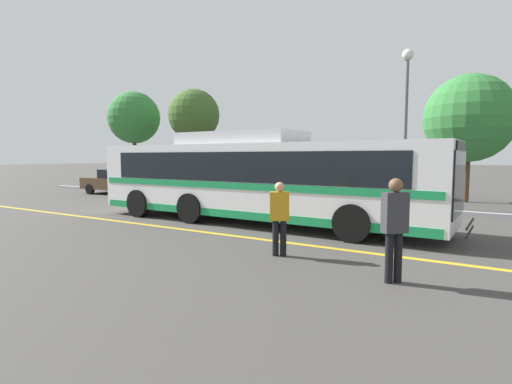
{
  "coord_description": "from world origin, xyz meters",
  "views": [
    {
      "loc": [
        7.93,
        -11.64,
        2.2
      ],
      "look_at": [
        1.0,
        -0.44,
        1.03
      ],
      "focal_mm": 28.0,
      "sensor_mm": 36.0,
      "label": 1
    }
  ],
  "objects_px": {
    "tree_2": "(469,118)",
    "tree_3": "(194,115)",
    "parked_car_0": "(119,182)",
    "parked_car_2": "(303,190)",
    "pedestrian_0": "(280,214)",
    "transit_bus": "(255,178)",
    "street_lamp": "(406,98)",
    "pedestrian_1": "(395,223)",
    "tree_1": "(134,118)",
    "parked_car_1": "(191,185)"
  },
  "relations": [
    {
      "from": "tree_2",
      "to": "tree_3",
      "type": "relative_size",
      "value": 0.9
    },
    {
      "from": "parked_car_0",
      "to": "tree_3",
      "type": "bearing_deg",
      "value": -12.64
    },
    {
      "from": "parked_car_2",
      "to": "pedestrian_0",
      "type": "bearing_deg",
      "value": 23.71
    },
    {
      "from": "transit_bus",
      "to": "tree_2",
      "type": "relative_size",
      "value": 2.02
    },
    {
      "from": "parked_car_2",
      "to": "tree_3",
      "type": "relative_size",
      "value": 0.67
    },
    {
      "from": "parked_car_0",
      "to": "parked_car_2",
      "type": "height_order",
      "value": "parked_car_2"
    },
    {
      "from": "tree_2",
      "to": "street_lamp",
      "type": "bearing_deg",
      "value": -118.29
    },
    {
      "from": "pedestrian_1",
      "to": "parked_car_2",
      "type": "bearing_deg",
      "value": 80.42
    },
    {
      "from": "street_lamp",
      "to": "tree_1",
      "type": "xyz_separation_m",
      "value": [
        -19.19,
        2.23,
        0.32
      ]
    },
    {
      "from": "street_lamp",
      "to": "pedestrian_1",
      "type": "bearing_deg",
      "value": -79.29
    },
    {
      "from": "parked_car_1",
      "to": "street_lamp",
      "type": "relative_size",
      "value": 0.64
    },
    {
      "from": "tree_1",
      "to": "parked_car_0",
      "type": "bearing_deg",
      "value": -50.73
    },
    {
      "from": "parked_car_0",
      "to": "tree_2",
      "type": "xyz_separation_m",
      "value": [
        17.66,
        6.15,
        3.28
      ]
    },
    {
      "from": "parked_car_0",
      "to": "tree_2",
      "type": "height_order",
      "value": "tree_2"
    },
    {
      "from": "parked_car_0",
      "to": "parked_car_1",
      "type": "xyz_separation_m",
      "value": [
        5.37,
        0.19,
        0.02
      ]
    },
    {
      "from": "pedestrian_1",
      "to": "tree_3",
      "type": "distance_m",
      "value": 21.97
    },
    {
      "from": "transit_bus",
      "to": "parked_car_1",
      "type": "bearing_deg",
      "value": -123.03
    },
    {
      "from": "pedestrian_1",
      "to": "parked_car_1",
      "type": "bearing_deg",
      "value": 101.15
    },
    {
      "from": "parked_car_2",
      "to": "pedestrian_1",
      "type": "bearing_deg",
      "value": 35.59
    },
    {
      "from": "pedestrian_0",
      "to": "tree_1",
      "type": "relative_size",
      "value": 0.24
    },
    {
      "from": "parked_car_1",
      "to": "street_lamp",
      "type": "distance_m",
      "value": 11.09
    },
    {
      "from": "tree_1",
      "to": "parked_car_1",
      "type": "bearing_deg",
      "value": -25.34
    },
    {
      "from": "parked_car_2",
      "to": "pedestrian_0",
      "type": "height_order",
      "value": "pedestrian_0"
    },
    {
      "from": "transit_bus",
      "to": "tree_3",
      "type": "relative_size",
      "value": 1.83
    },
    {
      "from": "pedestrian_1",
      "to": "street_lamp",
      "type": "relative_size",
      "value": 0.27
    },
    {
      "from": "parked_car_0",
      "to": "tree_1",
      "type": "bearing_deg",
      "value": 38.33
    },
    {
      "from": "pedestrian_1",
      "to": "parked_car_0",
      "type": "bearing_deg",
      "value": 110.81
    },
    {
      "from": "parked_car_0",
      "to": "parked_car_2",
      "type": "distance_m",
      "value": 11.71
    },
    {
      "from": "parked_car_0",
      "to": "street_lamp",
      "type": "xyz_separation_m",
      "value": [
        15.55,
        2.23,
        3.93
      ]
    },
    {
      "from": "parked_car_1",
      "to": "tree_3",
      "type": "relative_size",
      "value": 0.63
    },
    {
      "from": "parked_car_0",
      "to": "parked_car_1",
      "type": "relative_size",
      "value": 1.09
    },
    {
      "from": "parked_car_0",
      "to": "pedestrian_0",
      "type": "bearing_deg",
      "value": -118.82
    },
    {
      "from": "tree_2",
      "to": "tree_3",
      "type": "bearing_deg",
      "value": -177.6
    },
    {
      "from": "street_lamp",
      "to": "tree_1",
      "type": "height_order",
      "value": "tree_1"
    },
    {
      "from": "parked_car_2",
      "to": "street_lamp",
      "type": "xyz_separation_m",
      "value": [
        3.84,
        1.95,
        3.91
      ]
    },
    {
      "from": "pedestrian_0",
      "to": "transit_bus",
      "type": "bearing_deg",
      "value": -79.91
    },
    {
      "from": "parked_car_1",
      "to": "tree_2",
      "type": "distance_m",
      "value": 14.04
    },
    {
      "from": "tree_1",
      "to": "tree_3",
      "type": "distance_m",
      "value": 4.88
    },
    {
      "from": "parked_car_2",
      "to": "street_lamp",
      "type": "relative_size",
      "value": 0.68
    },
    {
      "from": "parked_car_1",
      "to": "street_lamp",
      "type": "xyz_separation_m",
      "value": [
        10.18,
        2.04,
        3.92
      ]
    },
    {
      "from": "transit_bus",
      "to": "parked_car_2",
      "type": "bearing_deg",
      "value": -173.03
    },
    {
      "from": "parked_car_2",
      "to": "pedestrian_1",
      "type": "height_order",
      "value": "pedestrian_1"
    },
    {
      "from": "tree_1",
      "to": "tree_3",
      "type": "height_order",
      "value": "tree_1"
    },
    {
      "from": "pedestrian_0",
      "to": "tree_2",
      "type": "distance_m",
      "value": 14.66
    },
    {
      "from": "parked_car_1",
      "to": "pedestrian_1",
      "type": "xyz_separation_m",
      "value": [
        12.22,
        -8.74,
        0.3
      ]
    },
    {
      "from": "street_lamp",
      "to": "transit_bus",
      "type": "bearing_deg",
      "value": -116.77
    },
    {
      "from": "parked_car_0",
      "to": "tree_3",
      "type": "height_order",
      "value": "tree_3"
    },
    {
      "from": "pedestrian_0",
      "to": "tree_2",
      "type": "bearing_deg",
      "value": -129.3
    },
    {
      "from": "parked_car_0",
      "to": "parked_car_1",
      "type": "bearing_deg",
      "value": -88.92
    },
    {
      "from": "tree_3",
      "to": "tree_1",
      "type": "bearing_deg",
      "value": -168.17
    }
  ]
}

